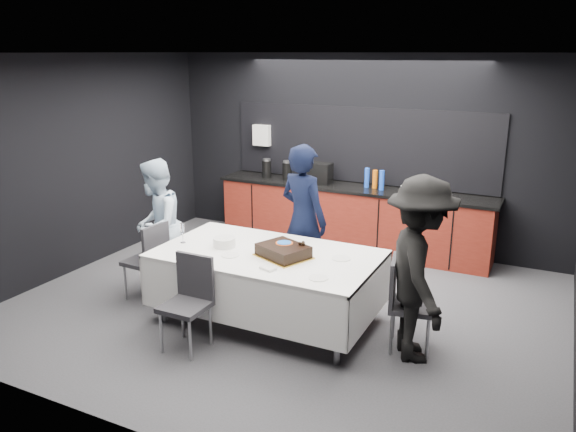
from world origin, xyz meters
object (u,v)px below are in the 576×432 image
at_px(plate_stack, 224,242).
at_px(champagne_flute, 182,229).
at_px(chair_near, 189,295).
at_px(person_right, 419,270).
at_px(chair_left, 150,256).
at_px(person_left, 157,226).
at_px(chair_right, 404,297).
at_px(person_center, 303,220).
at_px(cake_assembly, 283,251).
at_px(party_table, 267,265).

distance_m(plate_stack, champagne_flute, 0.50).
bearing_deg(chair_near, person_right, 20.93).
bearing_deg(chair_left, person_left, 111.52).
height_order(chair_right, person_left, person_left).
bearing_deg(person_center, person_left, 41.20).
bearing_deg(chair_left, cake_assembly, 2.36).
relative_size(party_table, chair_right, 2.51).
xyz_separation_m(chair_left, chair_right, (2.95, 0.18, 0.00)).
relative_size(plate_stack, chair_right, 0.26).
xyz_separation_m(cake_assembly, plate_stack, (-0.72, 0.00, -0.01)).
distance_m(person_center, person_right, 1.84).
distance_m(champagne_flute, chair_right, 2.49).
xyz_separation_m(cake_assembly, person_right, (1.40, 0.00, 0.04)).
xyz_separation_m(plate_stack, chair_near, (0.08, -0.78, -0.30)).
bearing_deg(chair_left, chair_right, 3.40).
bearing_deg(party_table, cake_assembly, -9.91).
distance_m(chair_near, person_center, 1.79).
relative_size(party_table, cake_assembly, 3.64).
bearing_deg(chair_near, champagne_flute, 129.53).
height_order(chair_left, person_right, person_right).
height_order(plate_stack, chair_right, chair_right).
xyz_separation_m(party_table, chair_near, (-0.42, -0.81, -0.11)).
xyz_separation_m(champagne_flute, person_center, (1.00, 1.01, -0.03)).
bearing_deg(person_center, champagne_flute, 63.24).
bearing_deg(person_right, cake_assembly, 63.74).
distance_m(party_table, chair_near, 0.92).
bearing_deg(chair_right, plate_stack, -177.05).
bearing_deg(person_left, person_right, 67.20).
bearing_deg(party_table, person_center, 89.12).
xyz_separation_m(champagne_flute, chair_left, (-0.50, 0.02, -0.40)).
distance_m(cake_assembly, plate_stack, 0.72).
height_order(chair_near, person_center, person_center).
bearing_deg(party_table, person_left, 173.30).
bearing_deg(chair_left, party_table, 4.11).
xyz_separation_m(chair_near, person_center, (0.44, 1.70, 0.37)).
bearing_deg(party_table, chair_right, 2.68).
relative_size(person_center, person_right, 1.02).
distance_m(chair_right, chair_near, 2.08).
xyz_separation_m(cake_assembly, chair_right, (1.25, 0.11, -0.31)).
bearing_deg(champagne_flute, plate_stack, 11.02).
height_order(plate_stack, champagne_flute, champagne_flute).
xyz_separation_m(party_table, plate_stack, (-0.51, -0.03, 0.19)).
distance_m(champagne_flute, person_center, 1.42).
relative_size(person_left, person_right, 0.91).
distance_m(chair_right, person_left, 3.08).
xyz_separation_m(party_table, cake_assembly, (0.21, -0.04, 0.20)).
distance_m(cake_assembly, person_center, 0.94).
bearing_deg(cake_assembly, person_right, 0.20).
bearing_deg(person_center, chair_left, 51.36).
height_order(cake_assembly, plate_stack, cake_assembly).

